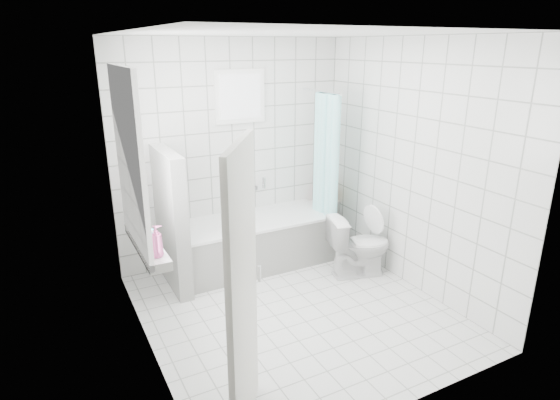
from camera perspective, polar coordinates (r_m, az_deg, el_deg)
ground at (r=4.78m, az=1.76°, el=-13.28°), size 3.00×3.00×0.00m
ceiling at (r=4.07m, az=2.13°, el=19.67°), size 3.00×3.00×0.00m
wall_back at (r=5.55m, az=-5.78°, el=5.73°), size 2.80×0.02×2.60m
wall_front at (r=3.11m, az=15.78°, el=-5.21°), size 2.80×0.02×2.60m
wall_left at (r=3.78m, az=-16.85°, el=-1.05°), size 0.02×3.00×2.60m
wall_right at (r=5.06m, az=15.87°, el=3.87°), size 0.02×3.00×2.60m
window_left at (r=3.99m, az=-17.49°, el=4.39°), size 0.01×0.90×1.40m
window_back at (r=5.45m, az=-4.82°, el=12.44°), size 0.50×0.01×0.50m
window_sill at (r=4.23m, az=-15.93°, el=-5.29°), size 0.18×1.02×0.08m
door at (r=2.99m, az=-4.52°, el=-11.96°), size 0.48×0.69×2.00m
bathtub at (r=5.57m, az=-3.10°, el=-5.09°), size 1.84×0.77×0.58m
partition_wall at (r=5.06m, az=-13.12°, el=-2.46°), size 0.15×0.85×1.50m
tiled_ledge at (r=6.30m, az=5.39°, el=-2.46°), size 0.40×0.24×0.55m
toilet at (r=5.38m, az=9.64°, el=-5.50°), size 0.77×0.56×0.71m
curtain_rod at (r=5.52m, az=5.01°, el=13.04°), size 0.02×0.80×0.02m
shower_curtain at (r=5.57m, az=5.48°, el=3.67°), size 0.14×0.48×1.78m
tub_faucet at (r=5.70m, az=-3.70°, el=1.45°), size 0.18×0.06×0.06m
sill_bottles at (r=4.15m, az=-15.95°, el=-3.27°), size 0.18×0.80×0.32m
ledge_bottles at (r=6.14m, az=5.72°, el=0.80°), size 0.20×0.17×0.25m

